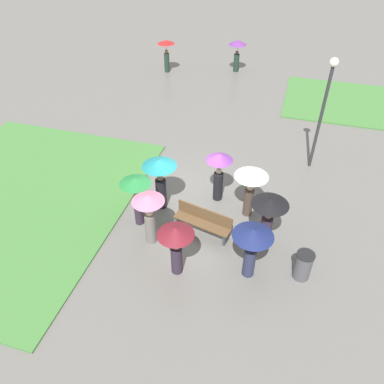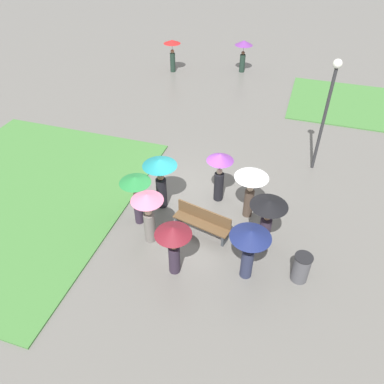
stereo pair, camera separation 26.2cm
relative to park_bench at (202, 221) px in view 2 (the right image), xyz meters
The scene contains 16 objects.
ground_plane 1.61m from the park_bench, 122.16° to the left, with size 90.00×90.00×0.00m, color #66635E.
lawn_patch_near 6.96m from the park_bench, behind, with size 8.05×9.75×0.06m.
lawn_patch_far 12.36m from the park_bench, 66.86° to the left, with size 6.36×5.26×0.06m.
park_bench is the anchor object (origin of this frame).
lamp_post 6.29m from the park_bench, 56.52° to the left, with size 0.32×0.32×4.41m.
trash_bin 3.35m from the park_bench, 17.17° to the right, with size 0.52×0.52×0.94m.
crowd_person_maroon 2.01m from the park_bench, 99.94° to the right, with size 1.04×1.04×1.78m.
crowd_person_teal 2.15m from the park_bench, 154.39° to the left, with size 1.16×1.16×1.97m.
crowd_person_purple 1.99m from the park_bench, 87.65° to the left, with size 0.93×0.93×1.93m.
crowd_person_pink 1.90m from the park_bench, 150.26° to the right, with size 0.99×0.99×1.88m.
crowd_person_black 2.18m from the park_bench, ahead, with size 1.12×1.12×1.88m.
crowd_person_navy 2.33m from the park_bench, 37.63° to the right, with size 1.14×1.14×1.81m.
crowd_person_green 2.36m from the park_bench, behind, with size 1.01×1.01×1.89m.
crowd_person_white 1.99m from the park_bench, 45.32° to the left, with size 1.12×1.12×1.82m.
lone_walker_far_path 14.04m from the park_bench, 113.87° to the left, with size 1.01×1.01×1.90m.
lone_walker_mid_plaza 14.18m from the park_bench, 96.54° to the left, with size 1.06×1.06×1.88m.
Camera 2 is at (3.16, -9.76, 8.80)m, focal length 35.00 mm.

